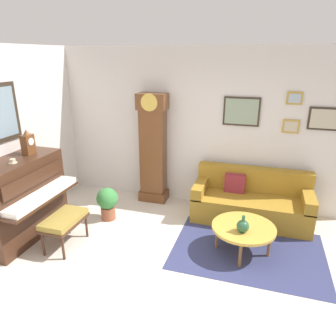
# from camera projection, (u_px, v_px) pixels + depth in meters

# --- Properties ---
(ground_plane) EXTENTS (6.40, 6.00, 0.10)m
(ground_plane) POSITION_uv_depth(u_px,v_px,m) (154.00, 281.00, 3.95)
(ground_plane) COLOR beige
(wall_back) EXTENTS (5.30, 0.13, 2.80)m
(wall_back) POSITION_uv_depth(u_px,v_px,m) (199.00, 128.00, 5.60)
(wall_back) COLOR silver
(wall_back) RESTS_ON ground_plane
(area_rug) EXTENTS (2.10, 1.50, 0.01)m
(area_rug) POSITION_uv_depth(u_px,v_px,m) (248.00, 251.00, 4.48)
(area_rug) COLOR navy
(area_rug) RESTS_ON ground_plane
(piano) EXTENTS (0.87, 1.44, 1.22)m
(piano) POSITION_uv_depth(u_px,v_px,m) (20.00, 199.00, 4.66)
(piano) COLOR #3D2316
(piano) RESTS_ON ground_plane
(piano_bench) EXTENTS (0.42, 0.70, 0.48)m
(piano_bench) POSITION_uv_depth(u_px,v_px,m) (64.00, 221.00, 4.47)
(piano_bench) COLOR #3D2316
(piano_bench) RESTS_ON ground_plane
(grandfather_clock) EXTENTS (0.52, 0.34, 2.03)m
(grandfather_clock) POSITION_uv_depth(u_px,v_px,m) (153.00, 152.00, 5.75)
(grandfather_clock) COLOR brown
(grandfather_clock) RESTS_ON ground_plane
(couch) EXTENTS (1.90, 0.80, 0.84)m
(couch) POSITION_uv_depth(u_px,v_px,m) (251.00, 202.00, 5.27)
(couch) COLOR olive
(couch) RESTS_ON ground_plane
(coffee_table) EXTENTS (0.88, 0.88, 0.41)m
(coffee_table) POSITION_uv_depth(u_px,v_px,m) (244.00, 228.00, 4.34)
(coffee_table) COLOR gold
(coffee_table) RESTS_ON ground_plane
(mantel_clock) EXTENTS (0.13, 0.18, 0.38)m
(mantel_clock) POSITION_uv_depth(u_px,v_px,m) (28.00, 143.00, 4.69)
(mantel_clock) COLOR brown
(mantel_clock) RESTS_ON piano
(teacup) EXTENTS (0.12, 0.12, 0.06)m
(teacup) POSITION_uv_depth(u_px,v_px,m) (13.00, 161.00, 4.35)
(teacup) COLOR beige
(teacup) RESTS_ON piano
(green_jug) EXTENTS (0.17, 0.17, 0.24)m
(green_jug) POSITION_uv_depth(u_px,v_px,m) (243.00, 226.00, 4.17)
(green_jug) COLOR #234C33
(green_jug) RESTS_ON coffee_table
(potted_plant) EXTENTS (0.36, 0.36, 0.56)m
(potted_plant) POSITION_uv_depth(u_px,v_px,m) (107.00, 202.00, 5.25)
(potted_plant) COLOR #935138
(potted_plant) RESTS_ON ground_plane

